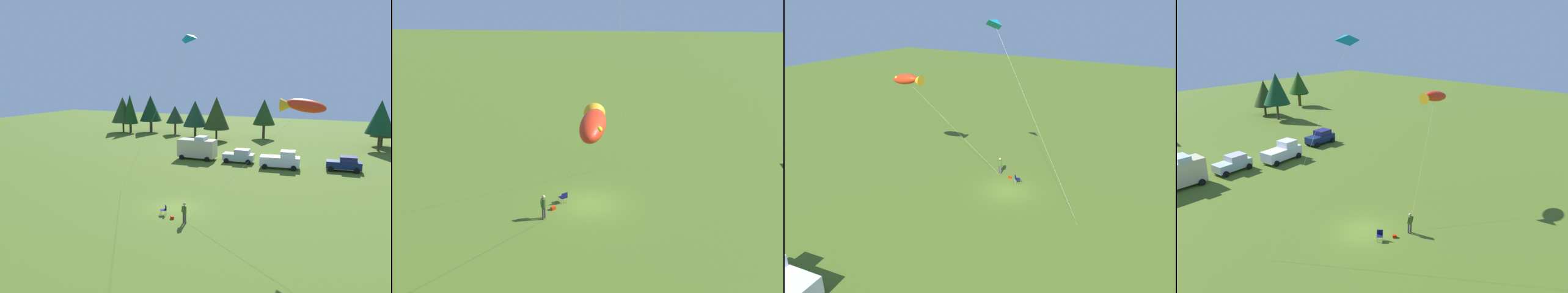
% 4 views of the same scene
% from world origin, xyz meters
% --- Properties ---
extents(ground_plane, '(160.00, 160.00, 0.00)m').
position_xyz_m(ground_plane, '(0.00, 0.00, 0.00)').
color(ground_plane, '#4B641F').
extents(person_kite_flyer, '(0.57, 0.45, 1.74)m').
position_xyz_m(person_kite_flyer, '(2.31, -2.95, 1.02)').
color(person_kite_flyer, '#4B3D3F').
rests_on(person_kite_flyer, ground).
extents(folding_chair, '(0.68, 0.68, 0.82)m').
position_xyz_m(folding_chair, '(-0.09, -1.84, 0.49)').
color(folding_chair, '#100F45').
rests_on(folding_chair, ground).
extents(backpack_on_grass, '(0.38, 0.38, 0.22)m').
position_xyz_m(backpack_on_grass, '(0.97, -2.48, 0.11)').
color(backpack_on_grass, red).
rests_on(backpack_on_grass, ground).
extents(kite_large_fish, '(10.21, 4.21, 10.21)m').
position_xyz_m(kite_large_fish, '(10.60, 0.66, 9.51)').
color(kite_large_fish, red).
rests_on(kite_large_fish, ground).
extents(kite_delta_teal, '(8.70, 1.47, 15.52)m').
position_xyz_m(kite_delta_teal, '(0.46, 1.69, 15.03)').
color(kite_delta_teal, teal).
rests_on(kite_delta_teal, ground).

